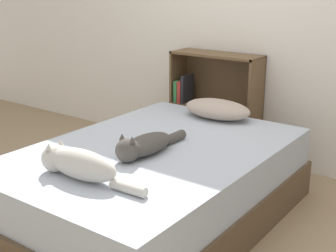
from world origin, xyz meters
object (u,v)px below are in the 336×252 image
object	(u,v)px
cat_light	(77,164)
bed	(154,185)
bookshelf	(215,104)
cat_dark	(144,145)
pillow	(217,109)

from	to	relation	value
cat_light	bed	bearing A→B (deg)	-96.65
bed	bookshelf	world-z (taller)	bookshelf
cat_dark	bed	bearing A→B (deg)	-165.36
pillow	bed	bearing A→B (deg)	-88.86
bed	cat_light	size ratio (longest dim) A/B	2.90
bed	cat_dark	xyz separation A→B (m)	(0.03, -0.13, 0.30)
pillow	cat_light	size ratio (longest dim) A/B	0.78
pillow	bookshelf	distance (m)	0.53
pillow	bookshelf	world-z (taller)	bookshelf
bed	pillow	size ratio (longest dim) A/B	3.72
pillow	bookshelf	bearing A→B (deg)	122.00
bed	bookshelf	xyz separation A→B (m)	(-0.29, 1.21, 0.21)
cat_dark	bookshelf	xyz separation A→B (m)	(-0.32, 1.34, -0.09)
cat_light	cat_dark	distance (m)	0.46
cat_light	bookshelf	bearing A→B (deg)	-84.70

